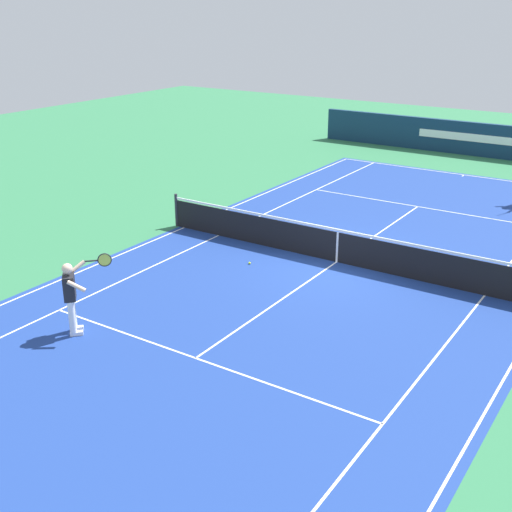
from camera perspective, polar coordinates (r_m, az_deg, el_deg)
name	(u,v)px	position (r m, az deg, el deg)	size (l,w,h in m)	color
ground_plane	(337,262)	(18.62, 7.01, -0.52)	(60.00, 60.00, 0.00)	#2D7247
court_slab	(337,262)	(18.62, 7.01, -0.51)	(24.20, 11.40, 0.00)	navy
court_line_markings	(337,262)	(18.61, 7.01, -0.51)	(23.85, 11.05, 0.01)	white
tennis_net	(337,246)	(18.44, 7.08, 0.90)	(0.10, 11.70, 1.08)	#2D2D33
stadium_barrier	(492,141)	(32.94, 19.77, 9.37)	(0.26, 17.00, 1.56)	#112D4C
tennis_player_near	(72,294)	(14.78, -15.69, -3.22)	(1.13, 0.74, 1.70)	white
tennis_ball	(250,263)	(18.31, -0.56, -0.62)	(0.07, 0.07, 0.07)	#CCE01E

